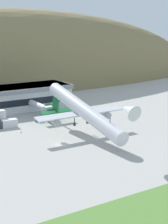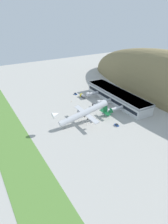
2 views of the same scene
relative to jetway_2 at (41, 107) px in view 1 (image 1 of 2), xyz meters
name	(u,v)px [view 1 (image 1 of 2)]	position (x,y,z in m)	size (l,w,h in m)	color
ground_plane	(61,145)	(-10.11, -34.29, -3.99)	(397.84, 397.84, 0.00)	#ADAAA3
hill_backdrop	(7,87)	(13.83, 73.92, -3.99)	(289.97, 65.44, 88.75)	olive
jetway_2	(41,107)	(0.00, 0.00, 0.00)	(3.38, 17.40, 5.43)	silver
cargo_airplane	(83,111)	(1.36, -28.59, 3.99)	(32.77, 52.83, 15.30)	silver
service_car_1	(40,120)	(-3.49, -6.13, -3.35)	(4.07, 1.88, 1.56)	#264C99
service_car_2	(94,115)	(18.03, -10.20, -3.41)	(4.09, 1.82, 1.42)	#264C99
box_truck	(6,124)	(-17.41, -7.00, -2.61)	(8.25, 3.06, 2.81)	#333338
traffic_cone_0	(21,132)	(-15.59, -16.26, -3.71)	(0.52, 0.52, 0.58)	orange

